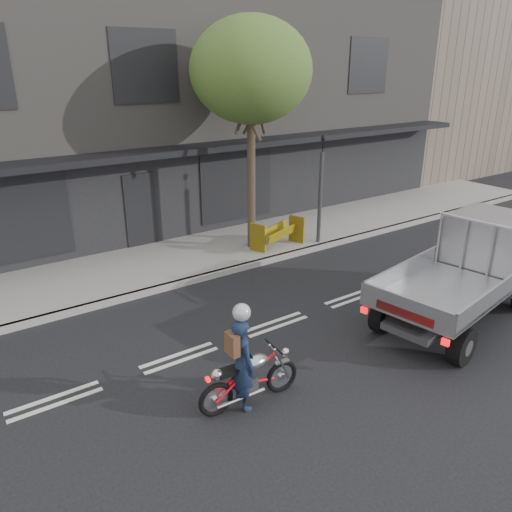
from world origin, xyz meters
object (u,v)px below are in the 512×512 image
(traffic_light_pole, at_px, (320,196))
(rider, at_px, (242,364))
(flatbed_ute, at_px, (484,255))
(street_tree, at_px, (251,71))
(construction_barrier, at_px, (282,235))
(motorcycle, at_px, (250,377))

(traffic_light_pole, height_order, rider, traffic_light_pole)
(rider, bearing_deg, flatbed_ute, -85.94)
(street_tree, xyz_separation_m, traffic_light_pole, (2.00, -0.85, -3.63))
(rider, relative_size, construction_barrier, 1.03)
(street_tree, xyz_separation_m, construction_barrier, (0.66, -0.70, -4.68))
(street_tree, xyz_separation_m, flatbed_ute, (2.42, -6.17, -3.99))
(street_tree, height_order, rider, street_tree)
(street_tree, distance_m, rider, 8.75)
(construction_barrier, bearing_deg, motorcycle, -131.84)
(street_tree, relative_size, rider, 4.07)
(flatbed_ute, relative_size, construction_barrier, 3.19)
(rider, distance_m, construction_barrier, 7.42)
(motorcycle, distance_m, construction_barrier, 7.31)
(rider, distance_m, flatbed_ute, 6.80)
(street_tree, relative_size, construction_barrier, 4.21)
(traffic_light_pole, relative_size, rider, 2.11)
(construction_barrier, bearing_deg, flatbed_ute, -72.22)
(street_tree, distance_m, construction_barrier, 4.78)
(traffic_light_pole, height_order, motorcycle, traffic_light_pole)
(traffic_light_pole, bearing_deg, rider, -140.22)
(flatbed_ute, bearing_deg, rider, 170.30)
(flatbed_ute, bearing_deg, street_tree, 101.88)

